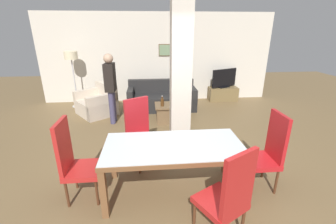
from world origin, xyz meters
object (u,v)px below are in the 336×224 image
object	(u,v)px
dining_chair_head_right	(267,151)
dining_chair_head_left	(74,160)
floor_lamp	(72,60)
standing_person	(111,84)
dining_chair_near_right	(228,196)
dining_table	(174,154)
tv_screen	(224,79)
sofa	(162,99)
coffee_table	(169,113)
bottle	(162,102)
armchair	(98,104)
tv_stand	(223,94)
dining_chair_far_left	(140,131)

from	to	relation	value
dining_chair_head_right	dining_chair_head_left	distance (m)	2.66
floor_lamp	standing_person	distance (m)	1.88
dining_chair_near_right	dining_chair_head_right	distance (m)	1.21
floor_lamp	dining_chair_head_left	bearing A→B (deg)	-74.14
dining_table	standing_person	distance (m)	2.97
tv_screen	dining_chair_head_right	bearing A→B (deg)	56.41
sofa	tv_screen	bearing A→B (deg)	-163.21
coffee_table	tv_screen	world-z (taller)	tv_screen
dining_chair_near_right	sofa	world-z (taller)	dining_chair_near_right
bottle	sofa	bearing A→B (deg)	87.19
tv_screen	standing_person	size ratio (longest dim) A/B	0.51
sofa	armchair	xyz separation A→B (m)	(-1.78, -0.29, 0.00)
bottle	tv_screen	world-z (taller)	tv_screen
dining_chair_near_right	tv_stand	world-z (taller)	dining_chair_near_right
dining_table	dining_chair_head_right	size ratio (longest dim) A/B	1.64
armchair	floor_lamp	bearing A→B (deg)	9.73
floor_lamp	armchair	bearing A→B (deg)	-43.09
dining_chair_head_right	bottle	world-z (taller)	dining_chair_head_right
sofa	tv_screen	distance (m)	2.18
armchair	floor_lamp	xyz separation A→B (m)	(-0.75, 0.70, 1.09)
dining_chair_head_left	floor_lamp	distance (m)	4.27
coffee_table	tv_screen	bearing A→B (deg)	40.11
bottle	armchair	bearing A→B (deg)	155.07
dining_chair_near_right	bottle	size ratio (longest dim) A/B	4.46
standing_person	dining_chair_head_right	bearing A→B (deg)	46.30
sofa	tv_stand	xyz separation A→B (m)	(2.04, 0.62, -0.06)
dining_chair_near_right	dining_chair_far_left	distance (m)	1.91
dining_chair_head_right	dining_chair_far_left	size ratio (longest dim) A/B	1.00
dining_table	standing_person	bearing A→B (deg)	114.31
floor_lamp	dining_chair_far_left	bearing A→B (deg)	-58.25
coffee_table	sofa	bearing A→B (deg)	96.37
tv_screen	standing_person	world-z (taller)	standing_person
dining_chair_near_right	floor_lamp	world-z (taller)	floor_lamp
bottle	standing_person	world-z (taller)	standing_person
sofa	coffee_table	bearing A→B (deg)	96.37
coffee_table	floor_lamp	xyz separation A→B (m)	(-2.64, 1.42, 1.15)
tv_stand	tv_screen	size ratio (longest dim) A/B	1.06
bottle	floor_lamp	world-z (taller)	floor_lamp
dining_chair_near_right	dining_chair_far_left	bearing A→B (deg)	90.39
dining_chair_head_right	sofa	xyz separation A→B (m)	(-1.28, 3.63, -0.31)
floor_lamp	dining_chair_head_right	bearing A→B (deg)	-46.67
dining_chair_far_left	armchair	xyz separation A→B (m)	(-1.25, 2.52, -0.31)
dining_chair_head_left	dining_table	bearing A→B (deg)	90.00
dining_chair_head_left	floor_lamp	size ratio (longest dim) A/B	0.71
dining_table	coffee_table	bearing A→B (deg)	86.19
dining_table	coffee_table	distance (m)	2.65
dining_table	armchair	world-z (taller)	armchair
coffee_table	bottle	world-z (taller)	bottle
dining_chair_head_left	armchair	bearing A→B (deg)	-173.15
dining_chair_head_left	armchair	xyz separation A→B (m)	(-0.40, 3.34, -0.31)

